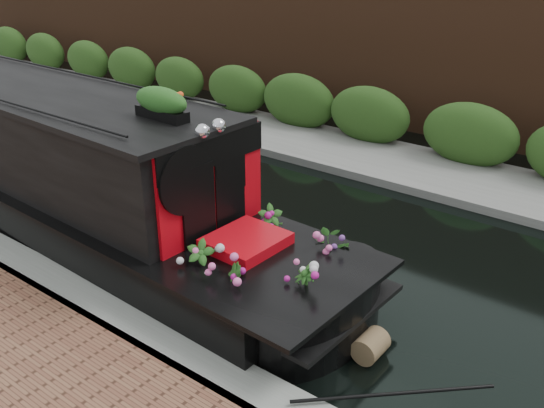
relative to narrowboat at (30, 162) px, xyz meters
The scene contains 7 objects.
ground 3.79m from the narrowboat, 29.30° to the left, with size 80.00×80.00×0.00m, color black.
near_bank_coping 3.66m from the narrowboat, 25.06° to the right, with size 40.00×0.60×0.50m, color gray.
far_bank_path 6.86m from the narrowboat, 61.87° to the left, with size 40.00×2.40×0.34m, color slate.
far_hedge 7.66m from the narrowboat, 65.07° to the left, with size 40.00×1.10×2.80m, color #274918.
far_brick_wall 9.60m from the narrowboat, 70.38° to the left, with size 40.00×1.00×8.00m, color #492A18.
narrowboat is the anchor object (origin of this frame).
rope_fender 7.04m from the narrowboat, ahead, with size 0.33×0.33×0.41m, color brown.
Camera 1 is at (6.47, -7.19, 4.73)m, focal length 40.00 mm.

